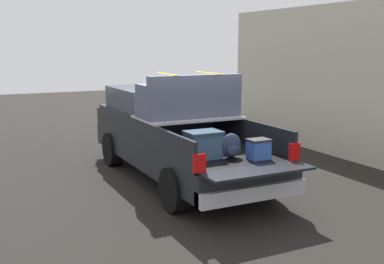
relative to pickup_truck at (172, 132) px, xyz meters
name	(u,v)px	position (x,y,z in m)	size (l,w,h in m)	color
ground_plane	(179,179)	(-0.35, 0.00, -0.94)	(40.00, 40.00, 0.00)	black
pickup_truck	(172,132)	(0.00, 0.00, 0.00)	(6.05, 2.06, 2.23)	black
building_facade	(368,83)	(-1.01, -4.55, 0.95)	(10.87, 0.36, 3.77)	beige
trash_can	(217,118)	(3.85, -3.26, -0.44)	(0.60, 0.60, 0.98)	#1E592D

